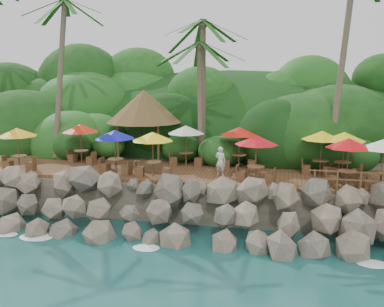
# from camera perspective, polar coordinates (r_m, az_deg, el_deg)

# --- Properties ---
(ground) EXTENTS (140.00, 140.00, 0.00)m
(ground) POSITION_cam_1_polar(r_m,az_deg,el_deg) (20.89, -3.55, -12.27)
(ground) COLOR #19514F
(ground) RESTS_ON ground
(land_base) EXTENTS (32.00, 25.20, 2.10)m
(land_base) POSITION_cam_1_polar(r_m,az_deg,el_deg) (35.61, 3.39, -0.76)
(land_base) COLOR gray
(land_base) RESTS_ON ground
(jungle_hill) EXTENTS (44.80, 28.00, 15.40)m
(jungle_hill) POSITION_cam_1_polar(r_m,az_deg,el_deg) (43.10, 4.90, -0.17)
(jungle_hill) COLOR #143811
(jungle_hill) RESTS_ON ground
(seawall) EXTENTS (29.00, 4.00, 2.30)m
(seawall) POSITION_cam_1_polar(r_m,az_deg,el_deg) (22.29, -2.18, -7.59)
(seawall) COLOR gray
(seawall) RESTS_ON ground
(terrace) EXTENTS (26.00, 5.00, 0.20)m
(terrace) POSITION_cam_1_polar(r_m,az_deg,el_deg) (25.75, 0.00, -2.62)
(terrace) COLOR brown
(terrace) RESTS_ON land_base
(jungle_foliage) EXTENTS (44.00, 16.00, 12.00)m
(jungle_foliage) POSITION_cam_1_polar(r_m,az_deg,el_deg) (34.87, 3.12, -2.77)
(jungle_foliage) COLOR #143811
(jungle_foliage) RESTS_ON ground
(foam_line) EXTENTS (25.20, 0.80, 0.06)m
(foam_line) POSITION_cam_1_polar(r_m,az_deg,el_deg) (21.15, -3.32, -11.89)
(foam_line) COLOR white
(foam_line) RESTS_ON ground
(palms) EXTENTS (35.21, 6.41, 13.05)m
(palms) POSITION_cam_1_polar(r_m,az_deg,el_deg) (28.24, 0.27, 18.91)
(palms) COLOR brown
(palms) RESTS_ON ground
(palapa) EXTENTS (5.17, 5.17, 4.60)m
(palapa) POSITION_cam_1_polar(r_m,az_deg,el_deg) (29.95, -6.30, 6.17)
(palapa) COLOR brown
(palapa) RESTS_ON ground
(dining_clusters) EXTENTS (22.71, 5.53, 2.53)m
(dining_clusters) POSITION_cam_1_polar(r_m,az_deg,el_deg) (24.75, 3.17, 2.00)
(dining_clusters) COLOR brown
(dining_clusters) RESTS_ON terrace
(waiter) EXTENTS (0.69, 0.53, 1.67)m
(waiter) POSITION_cam_1_polar(r_m,az_deg,el_deg) (24.70, 3.74, -1.01)
(waiter) COLOR white
(waiter) RESTS_ON terrace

